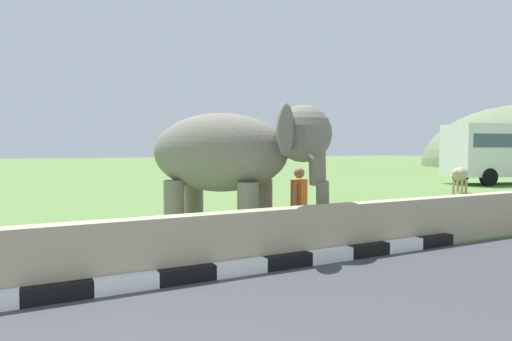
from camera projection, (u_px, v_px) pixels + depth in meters
striped_curb at (20, 299)px, 5.60m from camera, size 16.20×0.20×0.24m
barrier_parapet at (187, 246)px, 6.92m from camera, size 28.00×0.36×1.00m
elephant at (234, 155)px, 9.27m from camera, size 3.80×3.87×2.94m
person_handler at (299, 201)px, 9.36m from camera, size 0.56×0.45×1.66m
bus_white at (512, 149)px, 25.78m from camera, size 8.30×4.42×3.50m
cow_near at (460, 175)px, 20.04m from camera, size 1.88×1.21×1.23m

